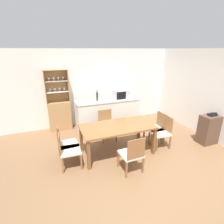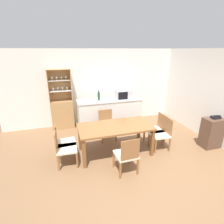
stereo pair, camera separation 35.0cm
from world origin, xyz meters
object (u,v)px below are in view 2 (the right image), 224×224
dining_chair_side_left_far (64,142)px  dining_chair_head_near (127,155)px  dining_table (115,129)px  dining_chair_side_right_far (156,129)px  wine_bottle (99,96)px  side_cabinet (212,133)px  telephone (216,117)px  microwave (123,94)px  dining_chair_side_right_near (161,134)px  dining_chair_head_far (107,125)px  display_cabinet (62,110)px  dining_chair_side_left_near (65,148)px

dining_chair_side_left_far → dining_chair_head_near: size_ratio=1.00×
dining_table → dining_chair_side_right_far: 1.27m
wine_bottle → side_cabinet: bearing=-36.2°
dining_table → telephone: 2.65m
dining_chair_head_near → microwave: bearing=69.8°
dining_chair_side_right_near → dining_table: bearing=87.2°
dining_table → microwave: 1.70m
dining_chair_head_far → dining_chair_side_right_near: size_ratio=1.00×
microwave → dining_table: bearing=-116.8°
dining_table → dining_chair_head_near: (0.00, -0.79, -0.24)m
dining_chair_head_far → dining_chair_head_near: (0.00, -1.58, 0.00)m
dining_chair_side_right_far → telephone: (1.37, -0.59, 0.43)m
dining_chair_head_far → wine_bottle: bearing=-84.8°
side_cabinet → dining_chair_head_far: bearing=154.3°
dining_table → telephone: telephone is taller
display_cabinet → dining_chair_side_left_far: size_ratio=2.27×
microwave → side_cabinet: bearing=-46.0°
side_cabinet → dining_chair_head_near: bearing=-172.5°
dining_chair_head_far → microwave: (0.74, 0.67, 0.72)m
dining_chair_side_left_far → dining_chair_side_left_near: size_ratio=1.00×
dining_chair_side_right_far → dining_chair_side_left_near: same height
wine_bottle → telephone: wine_bottle is taller
dining_chair_side_left_near → dining_chair_head_near: bearing=64.8°
dining_chair_side_left_far → microwave: microwave is taller
dining_table → dining_chair_side_left_near: size_ratio=2.09×
display_cabinet → side_cabinet: size_ratio=2.39×
dining_chair_head_far → microwave: 1.23m
dining_chair_head_near → microwave: 2.47m
dining_chair_side_right_far → dining_chair_side_left_near: 2.49m
microwave → telephone: size_ratio=2.18×
wine_bottle → telephone: bearing=-35.9°
dining_table → dining_chair_head_far: dining_chair_head_far is taller
dining_chair_side_right_near → telephone: 1.47m
dining_chair_side_right_far → dining_chair_head_far: bearing=62.7°
dining_chair_side_left_far → display_cabinet: bearing=175.2°
microwave → wine_bottle: size_ratio=1.48×
dining_chair_side_left_far → dining_chair_side_left_near: (-0.00, -0.27, 0.00)m
dining_chair_side_right_far → dining_chair_head_near: 1.54m
dining_table → dining_chair_side_right_near: (1.24, -0.14, -0.24)m
dining_chair_head_near → wine_bottle: wine_bottle is taller
dining_chair_head_far → dining_chair_side_right_near: (1.24, -0.93, 0.00)m
dining_chair_side_right_near → wine_bottle: wine_bottle is taller
dining_table → telephone: size_ratio=7.99×
dining_chair_head_far → side_cabinet: bearing=154.1°
dining_chair_side_left_far → wine_bottle: (1.17, 1.35, 0.71)m
dining_chair_side_left_near → microwave: microwave is taller
dining_chair_head_far → dining_chair_side_left_far: bearing=27.9°
dining_table → dining_chair_side_left_near: (-1.24, -0.13, -0.24)m
display_cabinet → dining_chair_side_right_near: display_cabinet is taller
wine_bottle → side_cabinet: wine_bottle is taller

